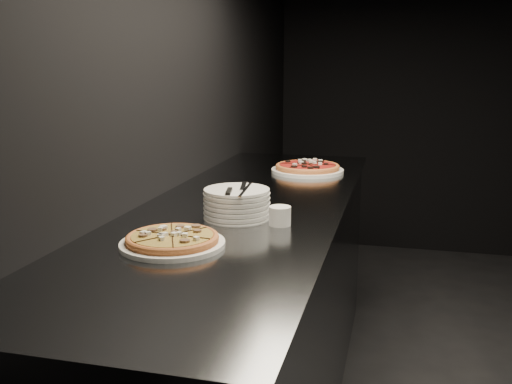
% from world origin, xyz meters
% --- Properties ---
extents(wall_left, '(0.02, 5.00, 2.80)m').
position_xyz_m(wall_left, '(-2.50, 0.00, 1.40)').
color(wall_left, black).
rests_on(wall_left, floor).
extents(counter, '(0.74, 2.44, 0.92)m').
position_xyz_m(counter, '(-2.13, 0.00, 0.46)').
color(counter, slate).
rests_on(counter, floor).
extents(pizza_mushroom, '(0.30, 0.30, 0.03)m').
position_xyz_m(pizza_mushroom, '(-2.20, -0.57, 0.94)').
color(pizza_mushroom, white).
rests_on(pizza_mushroom, counter).
extents(pizza_tomato, '(0.35, 0.35, 0.04)m').
position_xyz_m(pizza_tomato, '(-2.01, 0.68, 0.94)').
color(pizza_tomato, white).
rests_on(pizza_tomato, counter).
extents(plate_stack, '(0.22, 0.22, 0.10)m').
position_xyz_m(plate_stack, '(-2.10, -0.22, 0.97)').
color(plate_stack, white).
rests_on(plate_stack, counter).
extents(cutlery, '(0.08, 0.24, 0.01)m').
position_xyz_m(cutlery, '(-2.10, -0.24, 1.02)').
color(cutlery, silver).
rests_on(cutlery, plate_stack).
extents(ramekin, '(0.07, 0.07, 0.06)m').
position_xyz_m(ramekin, '(-1.94, -0.28, 0.95)').
color(ramekin, white).
rests_on(ramekin, counter).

